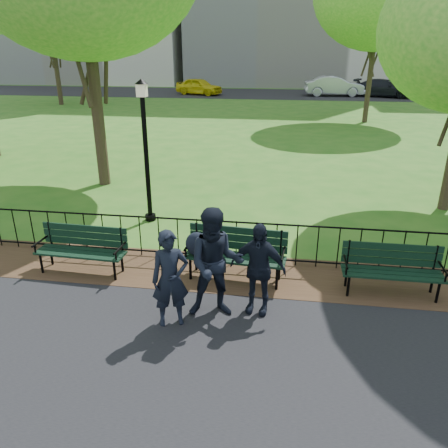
# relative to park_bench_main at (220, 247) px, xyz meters

# --- Properties ---
(ground) EXTENTS (120.00, 120.00, 0.00)m
(ground) POSITION_rel_park_bench_main_xyz_m (0.03, -1.31, -0.65)
(ground) COLOR #286119
(dirt_strip) EXTENTS (60.00, 1.60, 0.01)m
(dirt_strip) POSITION_rel_park_bench_main_xyz_m (0.03, 0.19, -0.64)
(dirt_strip) COLOR #332315
(dirt_strip) RESTS_ON ground
(far_street) EXTENTS (70.00, 9.00, 0.01)m
(far_street) POSITION_rel_park_bench_main_xyz_m (0.03, 33.69, -0.65)
(far_street) COLOR black
(far_street) RESTS_ON ground
(iron_fence) EXTENTS (24.06, 0.06, 1.00)m
(iron_fence) POSITION_rel_park_bench_main_xyz_m (0.03, 0.69, -0.15)
(iron_fence) COLOR black
(iron_fence) RESTS_ON ground
(park_bench_main) EXTENTS (1.91, 0.74, 1.06)m
(park_bench_main) POSITION_rel_park_bench_main_xyz_m (0.00, 0.00, 0.00)
(park_bench_main) COLOR black
(park_bench_main) RESTS_ON ground
(park_bench_left_a) EXTENTS (1.76, 0.62, 0.98)m
(park_bench_left_a) POSITION_rel_park_bench_main_xyz_m (-2.66, -0.09, -0.09)
(park_bench_left_a) COLOR black
(park_bench_left_a) RESTS_ON ground
(park_bench_right_a) EXTENTS (1.71, 0.54, 0.97)m
(park_bench_right_a) POSITION_rel_park_bench_main_xyz_m (3.07, -0.07, -0.10)
(park_bench_right_a) COLOR black
(park_bench_right_a) RESTS_ON ground
(lamppost) EXTENTS (0.31, 0.31, 3.41)m
(lamppost) POSITION_rel_park_bench_main_xyz_m (-2.19, 2.66, 1.20)
(lamppost) COLOR black
(lamppost) RESTS_ON ground
(tree_far_w) EXTENTS (7.04, 7.04, 9.81)m
(tree_far_w) POSITION_rel_park_bench_main_xyz_m (-15.63, 23.94, 6.15)
(tree_far_w) COLOR #2D2116
(tree_far_w) RESTS_ON ground
(person_left) EXTENTS (0.67, 0.55, 1.58)m
(person_left) POSITION_rel_park_bench_main_xyz_m (-0.52, -1.55, 0.15)
(person_left) COLOR black
(person_left) RESTS_ON asphalt_path
(person_mid) EXTENTS (0.96, 0.61, 1.84)m
(person_mid) POSITION_rel_park_bench_main_xyz_m (0.13, -1.20, 0.28)
(person_mid) COLOR black
(person_mid) RESTS_ON asphalt_path
(person_right) EXTENTS (0.96, 0.51, 1.56)m
(person_right) POSITION_rel_park_bench_main_xyz_m (0.78, -1.01, 0.14)
(person_right) COLOR black
(person_right) RESTS_ON asphalt_path
(taxi) EXTENTS (4.47, 2.99, 1.41)m
(taxi) POSITION_rel_park_bench_main_xyz_m (-6.85, 32.02, 0.07)
(taxi) COLOR yellow
(taxi) RESTS_ON far_street
(sedan_silver) EXTENTS (5.11, 2.11, 1.64)m
(sedan_silver) POSITION_rel_park_bench_main_xyz_m (4.79, 32.67, 0.18)
(sedan_silver) COLOR #AAAEB2
(sedan_silver) RESTS_ON far_street
(sedan_dark) EXTENTS (5.33, 3.67, 1.43)m
(sedan_dark) POSITION_rel_park_bench_main_xyz_m (8.90, 32.52, 0.07)
(sedan_dark) COLOR black
(sedan_dark) RESTS_ON far_street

